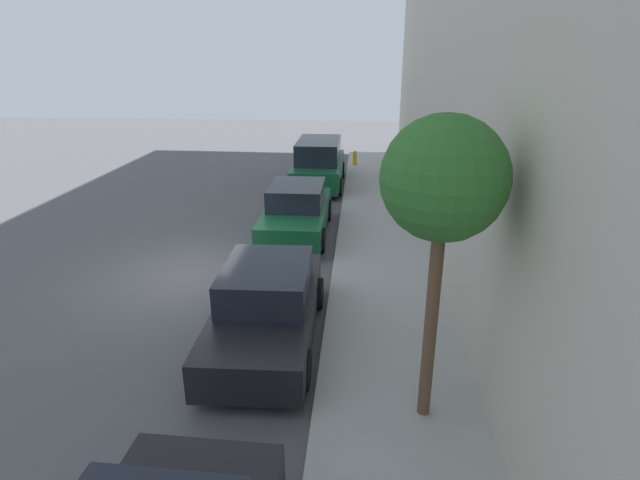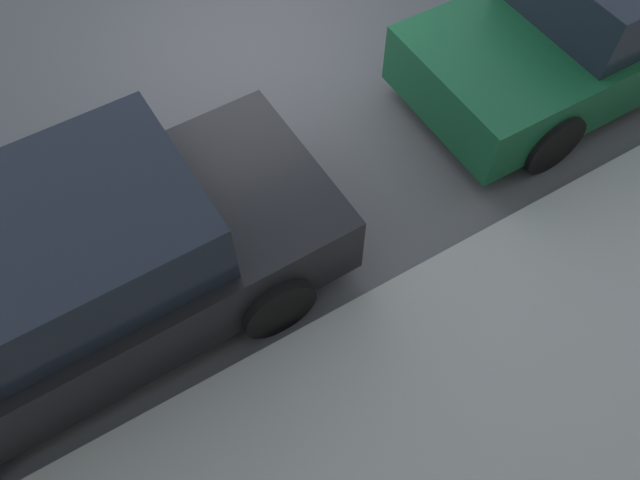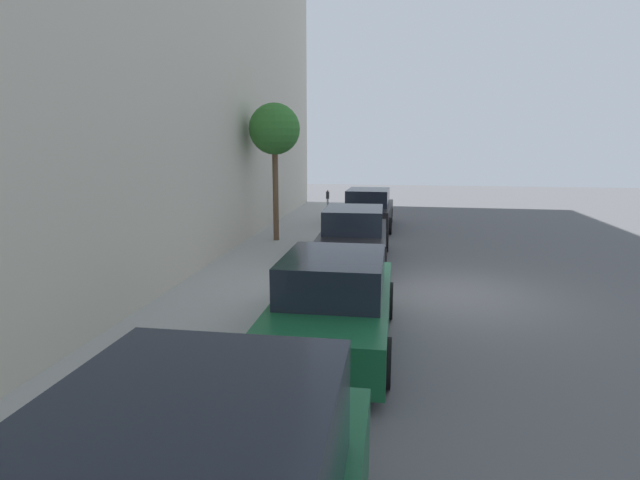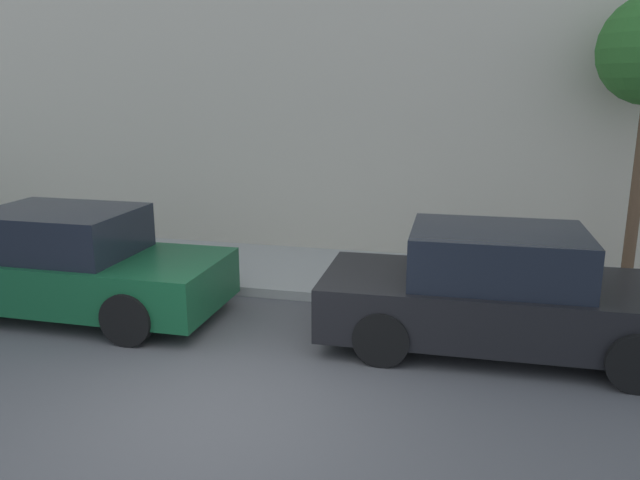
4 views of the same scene
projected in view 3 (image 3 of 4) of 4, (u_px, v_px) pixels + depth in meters
ground_plane at (451, 294)px, 11.13m from camera, size 60.00×60.00×0.00m
sidewalk at (243, 282)px, 11.82m from camera, size 2.62×32.00×0.15m
parked_sedan_nearest at (368, 210)px, 19.80m from camera, size 1.92×4.55×1.54m
parked_sedan_second at (354, 236)px, 14.09m from camera, size 1.92×4.54×1.54m
parked_sedan_third at (334, 303)px, 8.21m from camera, size 1.92×4.51×1.54m
parking_meter_near at (328, 203)px, 19.78m from camera, size 0.11×0.15×1.33m
street_tree at (275, 130)px, 15.93m from camera, size 1.64×1.64×4.43m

